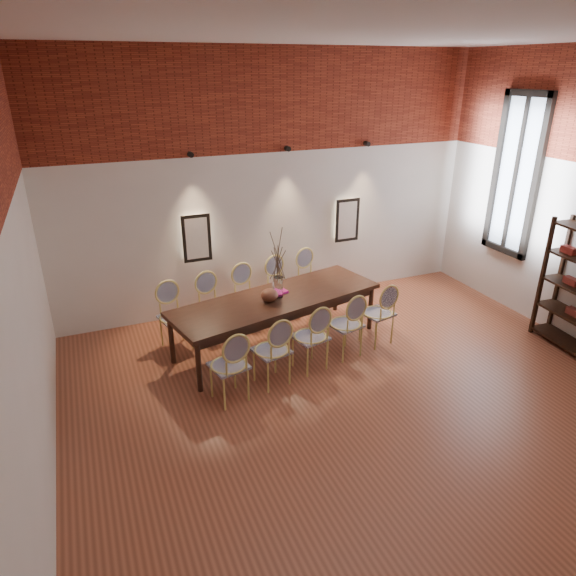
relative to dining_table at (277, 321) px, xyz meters
name	(u,v)px	position (x,y,z in m)	size (l,w,h in m)	color
floor	(386,418)	(0.53, -2.06, -0.39)	(7.00, 7.00, 0.02)	#9B5338
ceiling	(422,27)	(0.53, -2.06, 3.63)	(7.00, 7.00, 0.02)	silver
wall_back	(273,184)	(0.53, 1.49, 1.62)	(7.00, 0.10, 4.00)	silver
wall_left	(1,314)	(-3.02, -2.06, 1.62)	(0.10, 7.00, 4.00)	silver
brick_band_back	(273,100)	(0.53, 1.42, 2.88)	(7.00, 0.02, 1.50)	maroon
niche_left	(196,238)	(-0.77, 1.39, 0.93)	(0.36, 0.06, 0.66)	#FFEAC6
niche_right	(346,220)	(1.83, 1.39, 0.93)	(0.36, 0.06, 0.66)	#FFEAC6
spot_fixture_left	(191,155)	(-0.77, 1.36, 2.17)	(0.08, 0.08, 0.10)	black
spot_fixture_mid	(288,149)	(0.73, 1.36, 2.17)	(0.08, 0.08, 0.10)	black
spot_fixture_right	(367,144)	(2.13, 1.36, 2.17)	(0.08, 0.08, 0.10)	black
window_glass	(517,176)	(3.99, -0.06, 1.77)	(0.02, 0.78, 2.38)	silver
window_frame	(516,176)	(3.97, -0.06, 1.77)	(0.08, 0.90, 2.50)	black
window_mullion	(516,176)	(3.97, -0.06, 1.77)	(0.06, 0.06, 2.40)	black
dining_table	(277,321)	(0.00, 0.00, 0.00)	(3.02, 0.97, 0.75)	#341C13
chair_near_a	(229,365)	(-1.01, -1.01, 0.09)	(0.44, 0.44, 0.94)	#DDCD6D
chair_near_b	(271,350)	(-0.42, -0.88, 0.09)	(0.44, 0.44, 0.94)	#DDCD6D
chair_near_c	(310,337)	(0.17, -0.75, 0.09)	(0.44, 0.44, 0.94)	#DDCD6D
chair_near_d	(345,324)	(0.76, -0.61, 0.09)	(0.44, 0.44, 0.94)	#DDCD6D
chair_near_e	(377,313)	(1.35, -0.48, 0.09)	(0.44, 0.44, 0.94)	#DDCD6D
chair_far_a	(175,318)	(-1.35, 0.48, 0.09)	(0.44, 0.44, 0.94)	#DDCD6D
chair_far_b	(214,307)	(-0.76, 0.61, 0.09)	(0.44, 0.44, 0.94)	#DDCD6D
chair_far_c	(249,297)	(-0.17, 0.75, 0.09)	(0.44, 0.44, 0.94)	#DDCD6D
chair_far_d	(282,288)	(0.42, 0.88, 0.09)	(0.44, 0.44, 0.94)	#DDCD6D
chair_far_e	(312,280)	(1.01, 1.01, 0.09)	(0.44, 0.44, 0.94)	#DDCD6D
vase	(278,287)	(0.02, 0.00, 0.53)	(0.14, 0.14, 0.30)	silver
dried_branches	(278,256)	(0.02, 0.00, 0.98)	(0.50, 0.50, 0.70)	#453727
bowl	(269,295)	(-0.14, -0.08, 0.46)	(0.24, 0.24, 0.18)	brown
book	(278,292)	(0.06, 0.14, 0.39)	(0.26, 0.18, 0.03)	#9B0F68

